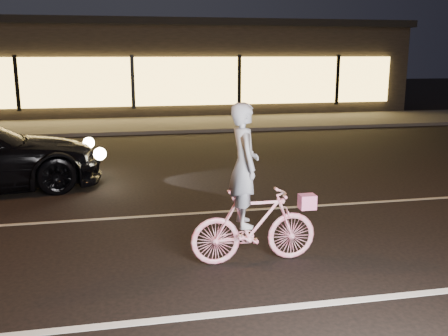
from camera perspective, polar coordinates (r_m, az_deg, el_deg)
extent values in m
plane|color=black|center=(6.87, -7.00, -10.66)|extent=(90.00, 90.00, 0.00)
cube|color=silver|center=(5.53, -5.70, -16.78)|extent=(60.00, 0.12, 0.01)
cube|color=gray|center=(8.73, -8.06, -5.43)|extent=(60.00, 0.10, 0.01)
cube|color=#383533|center=(19.47, -10.08, 4.84)|extent=(30.00, 4.00, 0.12)
cube|color=black|center=(25.30, -10.64, 11.05)|extent=(25.00, 8.00, 4.00)
cube|color=black|center=(25.32, -10.84, 15.69)|extent=(25.40, 8.40, 0.30)
cube|color=#FEC758|center=(21.22, -10.39, 9.66)|extent=(23.00, 0.15, 2.00)
cube|color=black|center=(21.52, -22.59, 8.94)|extent=(0.15, 0.08, 2.20)
cube|color=black|center=(21.14, -10.39, 9.65)|extent=(0.15, 0.08, 2.20)
cube|color=black|center=(21.70, 1.75, 9.93)|extent=(0.15, 0.08, 2.20)
cube|color=black|center=(23.14, 12.83, 9.81)|extent=(0.15, 0.08, 2.20)
imported|color=#FD3067|center=(6.67, 3.46, -6.60)|extent=(1.70, 0.48, 1.02)
imported|color=white|center=(6.40, 2.30, 0.32)|extent=(0.39, 0.59, 1.61)
cube|color=#E5549A|center=(6.79, 9.49, -3.82)|extent=(0.21, 0.18, 0.20)
sphere|color=#FFF2BF|center=(12.02, -15.20, 2.79)|extent=(0.26, 0.26, 0.26)
sphere|color=#FFF2BF|center=(10.63, -14.00, 1.58)|extent=(0.26, 0.26, 0.26)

